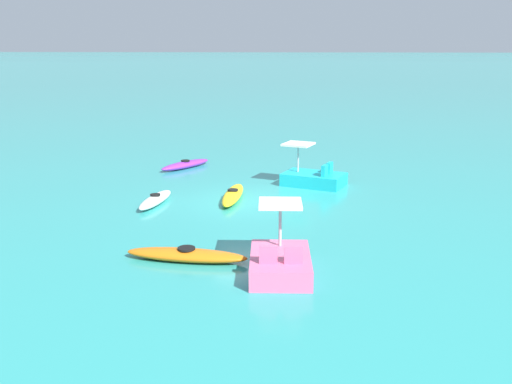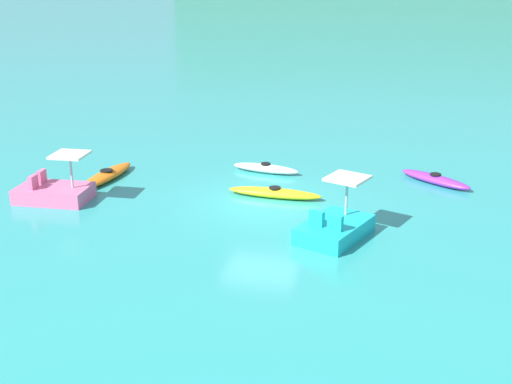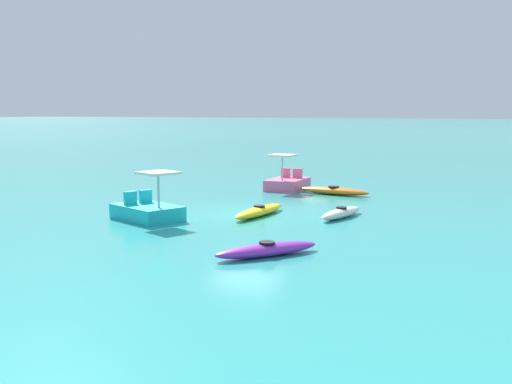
# 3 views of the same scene
# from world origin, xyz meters

# --- Properties ---
(ground_plane) EXTENTS (600.00, 600.00, 0.00)m
(ground_plane) POSITION_xyz_m (0.00, 0.00, 0.00)
(ground_plane) COLOR teal
(kayak_orange) EXTENTS (1.10, 3.37, 0.37)m
(kayak_orange) POSITION_xyz_m (-6.09, 1.28, 0.16)
(kayak_orange) COLOR orange
(kayak_orange) RESTS_ON ground_plane
(kayak_yellow) EXTENTS (3.28, 0.79, 0.37)m
(kayak_yellow) POSITION_xyz_m (0.34, 0.68, 0.16)
(kayak_yellow) COLOR yellow
(kayak_yellow) RESTS_ON ground_plane
(kayak_white) EXTENTS (2.69, 1.00, 0.37)m
(kayak_white) POSITION_xyz_m (-0.54, 3.39, 0.16)
(kayak_white) COLOR white
(kayak_white) RESTS_ON ground_plane
(kayak_purple) EXTENTS (2.71, 2.21, 0.37)m
(kayak_purple) POSITION_xyz_m (5.73, 3.41, 0.16)
(kayak_purple) COLOR purple
(kayak_purple) RESTS_ON ground_plane
(pedal_boat_cyan) EXTENTS (2.28, 2.78, 1.68)m
(pedal_boat_cyan) POSITION_xyz_m (2.70, -2.36, 0.34)
(pedal_boat_cyan) COLOR #19B7C6
(pedal_boat_cyan) RESTS_ON ground_plane
(pedal_boat_pink) EXTENTS (2.50, 1.59, 1.68)m
(pedal_boat_pink) POSITION_xyz_m (-6.84, -1.23, 0.34)
(pedal_boat_pink) COLOR pink
(pedal_boat_pink) RESTS_ON ground_plane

